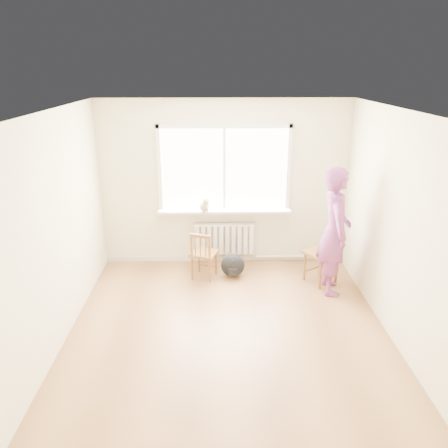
{
  "coord_description": "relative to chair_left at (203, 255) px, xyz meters",
  "views": [
    {
      "loc": [
        -0.16,
        -4.61,
        3.16
      ],
      "look_at": [
        -0.03,
        1.2,
        1.04
      ],
      "focal_mm": 35.0,
      "sensor_mm": 36.0,
      "label": 1
    }
  ],
  "objects": [
    {
      "name": "radiator",
      "position": [
        0.34,
        0.58,
        0.05
      ],
      "size": [
        1.0,
        0.12,
        0.55
      ],
      "color": "white",
      "rests_on": "back_wall"
    },
    {
      "name": "window",
      "position": [
        0.34,
        0.64,
        1.27
      ],
      "size": [
        2.12,
        0.05,
        1.42
      ],
      "color": "white",
      "rests_on": "back_wall"
    },
    {
      "name": "floor",
      "position": [
        0.34,
        -1.58,
        -0.39
      ],
      "size": [
        4.5,
        4.5,
        0.0
      ],
      "primitive_type": "plane",
      "color": "#A06D41",
      "rests_on": "ground"
    },
    {
      "name": "person",
      "position": [
        1.89,
        -0.42,
        0.54
      ],
      "size": [
        0.48,
        0.7,
        1.87
      ],
      "primitive_type": "imported",
      "rotation": [
        0.0,
        0.0,
        1.53
      ],
      "color": "#AC3948",
      "rests_on": "floor"
    },
    {
      "name": "chair_left",
      "position": [
        0.0,
        0.0,
        0.0
      ],
      "size": [
        0.48,
        0.47,
        0.77
      ],
      "rotation": [
        0.0,
        0.0,
        2.79
      ],
      "color": "brown",
      "rests_on": "floor"
    },
    {
      "name": "baseboard",
      "position": [
        0.34,
        0.65,
        -0.35
      ],
      "size": [
        4.0,
        0.03,
        0.08
      ],
      "primitive_type": "cube",
      "color": "beige",
      "rests_on": "ground"
    },
    {
      "name": "heating_pipe",
      "position": [
        1.59,
        0.61,
        -0.31
      ],
      "size": [
        1.4,
        0.04,
        0.04
      ],
      "primitive_type": "cylinder",
      "rotation": [
        0.0,
        1.57,
        0.0
      ],
      "color": "silver",
      "rests_on": "back_wall"
    },
    {
      "name": "back_wall",
      "position": [
        0.34,
        0.67,
        0.96
      ],
      "size": [
        4.0,
        0.01,
        2.7
      ],
      "primitive_type": "cube",
      "color": "beige",
      "rests_on": "ground"
    },
    {
      "name": "cat",
      "position": [
        0.02,
        0.47,
        0.67
      ],
      "size": [
        0.23,
        0.4,
        0.27
      ],
      "rotation": [
        0.0,
        0.0,
        0.23
      ],
      "color": "#CBB08A",
      "rests_on": "windowsill"
    },
    {
      "name": "chair_right",
      "position": [
        1.83,
        -0.2,
        0.06
      ],
      "size": [
        0.6,
        0.59,
        0.9
      ],
      "rotation": [
        0.0,
        0.0,
        3.7
      ],
      "color": "brown",
      "rests_on": "floor"
    },
    {
      "name": "ceiling",
      "position": [
        0.34,
        -1.58,
        2.31
      ],
      "size": [
        4.5,
        4.5,
        0.0
      ],
      "primitive_type": "plane",
      "rotation": [
        3.14,
        0.0,
        0.0
      ],
      "color": "white",
      "rests_on": "back_wall"
    },
    {
      "name": "windowsill",
      "position": [
        0.34,
        0.56,
        0.54
      ],
      "size": [
        2.15,
        0.22,
        0.04
      ],
      "primitive_type": "cube",
      "color": "white",
      "rests_on": "back_wall"
    },
    {
      "name": "backpack",
      "position": [
        0.47,
        0.05,
        -0.2
      ],
      "size": [
        0.41,
        0.33,
        0.38
      ],
      "primitive_type": "ellipsoid",
      "rotation": [
        0.0,
        0.0,
        -0.13
      ],
      "color": "black",
      "rests_on": "floor"
    }
  ]
}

